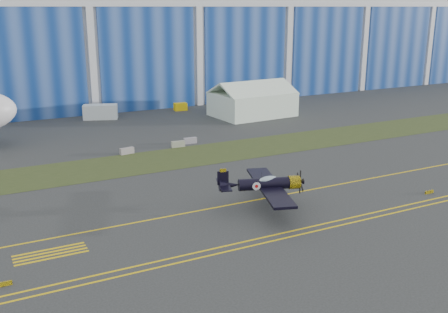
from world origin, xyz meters
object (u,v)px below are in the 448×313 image
tent (252,98)px  tug (180,107)px  shipping_container (100,112)px  warbird (264,184)px

tent → tug: (-10.15, 11.11, -2.62)m
shipping_container → tug: size_ratio=2.44×
tent → shipping_container: size_ratio=2.47×
tug → tent: bearing=-40.9°
shipping_container → tug: bearing=23.6°
warbird → shipping_container: 51.95m
warbird → tug: bearing=94.3°
tent → shipping_container: (-26.52, 9.99, -2.03)m
tent → tug: 15.27m
warbird → shipping_container: bearing=111.8°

